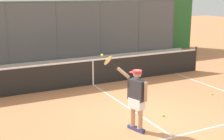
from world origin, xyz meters
TOP-DOWN VIEW (x-y plane):
  - ground_plane at (0.00, 0.00)m, footprint 60.00×60.00m
  - fence_backdrop at (-0.00, -8.78)m, footprint 16.86×1.37m
  - tennis_net at (0.00, -3.77)m, footprint 9.79×0.09m
  - tennis_player at (0.61, 0.34)m, footprint 0.76×1.20m
  - tennis_ball_mid_court at (-0.54, -0.09)m, footprint 0.07×0.07m
  - tennis_ball_near_baseline at (-3.10, -0.90)m, footprint 0.07×0.07m

SIDE VIEW (x-z plane):
  - ground_plane at x=0.00m, z-range 0.00..0.00m
  - tennis_ball_mid_court at x=-0.54m, z-range 0.00..0.07m
  - tennis_ball_near_baseline at x=-3.10m, z-range 0.00..0.07m
  - tennis_net at x=0.00m, z-range -0.04..1.03m
  - tennis_player at x=0.61m, z-range -0.03..1.81m
  - fence_backdrop at x=0.00m, z-range -0.02..2.94m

